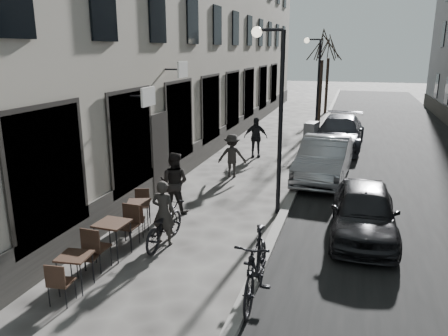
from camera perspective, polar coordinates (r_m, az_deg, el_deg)
The scene contains 19 objects.
road at distance 22.18m, azimuth 21.32°, elevation 2.46°, with size 7.30×60.00×0.00m, color black.
kerb at distance 22.14m, azimuth 11.90°, elevation 3.32°, with size 0.25×60.00×0.12m, color slate.
streetlamp_near at distance 11.88m, azimuth 6.65°, elevation 8.59°, with size 0.90×0.28×5.09m.
streetlamp_far at distance 23.75m, azimuth 11.84°, elevation 11.67°, with size 0.90×0.28×5.09m.
tree_near at distance 26.70m, azimuth 12.77°, elevation 15.22°, with size 2.40×2.40×5.70m.
tree_far at distance 32.68m, azimuth 13.56°, elevation 15.12°, with size 2.40×2.40×5.70m.
bistro_set_a at distance 9.11m, azimuth -18.84°, elevation -12.30°, with size 0.63×1.45×0.84m.
bistro_set_b at distance 10.15m, azimuth -14.30°, elevation -8.58°, with size 0.70×1.66×0.97m.
bistro_set_c at distance 11.61m, azimuth -11.01°, elevation -5.65°, with size 0.85×1.47×0.84m.
utility_cabinet at distance 20.35m, azimuth 11.29°, elevation 4.04°, with size 0.49×0.88×1.33m, color slate.
bicycle at distance 10.56m, azimuth -7.85°, elevation -7.35°, with size 0.64×1.84×0.97m, color black.
cyclist_rider at distance 10.45m, azimuth -7.92°, elevation -5.79°, with size 0.58×0.38×1.58m, color #282623.
pedestrian_near at distance 12.42m, azimuth -6.51°, elevation -1.90°, with size 0.85×0.66×1.75m, color black.
pedestrian_mid at distance 15.81m, azimuth 1.07°, elevation 1.62°, with size 1.02×0.59×1.58m, color #272422.
pedestrian_far at distance 18.86m, azimuth 4.15°, elevation 4.03°, with size 1.01×0.42×1.72m, color black.
car_near at distance 11.37m, azimuth 17.82°, elevation -5.34°, with size 1.56×3.89×1.32m, color black.
car_mid at distance 15.88m, azimuth 12.95°, elevation 1.15°, with size 1.59×4.56×1.50m, color gray.
car_far at distance 21.12m, azimuth 14.84°, elevation 4.47°, with size 2.10×5.17×1.50m, color #32333B.
moped at distance 8.27m, azimuth 4.20°, elevation -12.66°, with size 0.61×2.17×1.30m, color black.
Camera 1 is at (1.85, -5.62, 4.52)m, focal length 35.00 mm.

